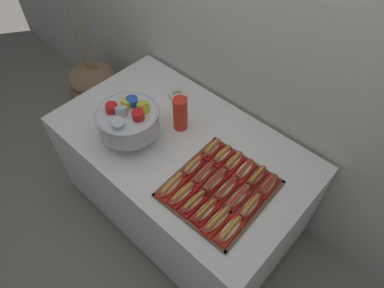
{
  "coord_description": "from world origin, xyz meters",
  "views": [
    {
      "loc": [
        0.93,
        -0.91,
        2.27
      ],
      "look_at": [
        0.06,
        0.03,
        0.76
      ],
      "focal_mm": 31.85,
      "sensor_mm": 36.0,
      "label": 1
    }
  ],
  "objects_px": {
    "hot_dog_15": "(244,170)",
    "punch_bowl": "(128,119)",
    "hot_dog_1": "(182,194)",
    "hot_dog_14": "(233,162)",
    "hot_dog_7": "(203,174)",
    "hot_dog_2": "(194,202)",
    "hot_dog_9": "(226,190)",
    "buffet_table": "(182,177)",
    "floor_vase": "(98,98)",
    "hot_dog_4": "(217,220)",
    "hot_dog_8": "(214,182)",
    "hot_dog_12": "(212,149)",
    "hot_dog_0": "(172,186)",
    "donut": "(178,94)",
    "hot_dog_5": "(230,230)",
    "hot_dog_13": "(222,156)",
    "hot_dog_3": "(205,211)",
    "hot_dog_16": "(256,177)",
    "hot_dog_11": "(250,207)",
    "hot_dog_6": "(192,167)",
    "hot_dog_10": "(238,198)",
    "hot_dog_17": "(268,186)",
    "serving_tray": "(220,189)",
    "cup_stack": "(180,114)"
  },
  "relations": [
    {
      "from": "hot_dog_15",
      "to": "punch_bowl",
      "type": "distance_m",
      "value": 0.7
    },
    {
      "from": "hot_dog_1",
      "to": "hot_dog_14",
      "type": "xyz_separation_m",
      "value": [
        0.06,
        0.33,
        0.0
      ]
    },
    {
      "from": "hot_dog_1",
      "to": "hot_dog_7",
      "type": "bearing_deg",
      "value": 91.85
    },
    {
      "from": "hot_dog_2",
      "to": "hot_dog_9",
      "type": "bearing_deg",
      "value": 67.41
    },
    {
      "from": "buffet_table",
      "to": "hot_dog_2",
      "type": "relative_size",
      "value": 9.25
    },
    {
      "from": "floor_vase",
      "to": "hot_dog_4",
      "type": "distance_m",
      "value": 1.83
    },
    {
      "from": "hot_dog_8",
      "to": "hot_dog_12",
      "type": "distance_m",
      "value": 0.22
    },
    {
      "from": "hot_dog_8",
      "to": "buffet_table",
      "type": "bearing_deg",
      "value": 163.93
    },
    {
      "from": "hot_dog_0",
      "to": "punch_bowl",
      "type": "bearing_deg",
      "value": 167.32
    },
    {
      "from": "punch_bowl",
      "to": "donut",
      "type": "height_order",
      "value": "punch_bowl"
    },
    {
      "from": "hot_dog_5",
      "to": "hot_dog_13",
      "type": "distance_m",
      "value": 0.45
    },
    {
      "from": "hot_dog_3",
      "to": "hot_dog_12",
      "type": "relative_size",
      "value": 1.0
    },
    {
      "from": "hot_dog_3",
      "to": "hot_dog_15",
      "type": "xyz_separation_m",
      "value": [
        -0.01,
        0.33,
        -0.0
      ]
    },
    {
      "from": "buffet_table",
      "to": "hot_dog_16",
      "type": "distance_m",
      "value": 0.63
    },
    {
      "from": "hot_dog_5",
      "to": "hot_dog_9",
      "type": "xyz_separation_m",
      "value": [
        -0.16,
        0.16,
        0.0
      ]
    },
    {
      "from": "hot_dog_11",
      "to": "hot_dog_14",
      "type": "distance_m",
      "value": 0.28
    },
    {
      "from": "hot_dog_6",
      "to": "hot_dog_14",
      "type": "bearing_deg",
      "value": 49.58
    },
    {
      "from": "hot_dog_1",
      "to": "hot_dog_7",
      "type": "distance_m",
      "value": 0.17
    },
    {
      "from": "hot_dog_0",
      "to": "hot_dog_3",
      "type": "bearing_deg",
      "value": 1.85
    },
    {
      "from": "hot_dog_0",
      "to": "hot_dog_1",
      "type": "bearing_deg",
      "value": 1.85
    },
    {
      "from": "hot_dog_5",
      "to": "hot_dog_6",
      "type": "bearing_deg",
      "value": 158.1
    },
    {
      "from": "hot_dog_10",
      "to": "hot_dog_11",
      "type": "distance_m",
      "value": 0.08
    },
    {
      "from": "buffet_table",
      "to": "hot_dog_4",
      "type": "relative_size",
      "value": 8.55
    },
    {
      "from": "hot_dog_13",
      "to": "hot_dog_17",
      "type": "xyz_separation_m",
      "value": [
        0.3,
        0.01,
        -0.0
      ]
    },
    {
      "from": "donut",
      "to": "hot_dog_13",
      "type": "bearing_deg",
      "value": -21.01
    },
    {
      "from": "serving_tray",
      "to": "hot_dog_11",
      "type": "height_order",
      "value": "hot_dog_11"
    },
    {
      "from": "serving_tray",
      "to": "hot_dog_0",
      "type": "height_order",
      "value": "hot_dog_0"
    },
    {
      "from": "buffet_table",
      "to": "hot_dog_3",
      "type": "relative_size",
      "value": 9.96
    },
    {
      "from": "hot_dog_14",
      "to": "punch_bowl",
      "type": "distance_m",
      "value": 0.63
    },
    {
      "from": "buffet_table",
      "to": "hot_dog_0",
      "type": "relative_size",
      "value": 8.36
    },
    {
      "from": "hot_dog_3",
      "to": "hot_dog_13",
      "type": "distance_m",
      "value": 0.36
    },
    {
      "from": "hot_dog_17",
      "to": "hot_dog_9",
      "type": "bearing_deg",
      "value": -130.42
    },
    {
      "from": "hot_dog_6",
      "to": "donut",
      "type": "bearing_deg",
      "value": 141.76
    },
    {
      "from": "hot_dog_4",
      "to": "hot_dog_7",
      "type": "distance_m",
      "value": 0.28
    },
    {
      "from": "hot_dog_8",
      "to": "hot_dog_14",
      "type": "distance_m",
      "value": 0.17
    },
    {
      "from": "hot_dog_6",
      "to": "hot_dog_16",
      "type": "height_order",
      "value": "hot_dog_16"
    },
    {
      "from": "floor_vase",
      "to": "hot_dog_14",
      "type": "xyz_separation_m",
      "value": [
        1.53,
        -0.11,
        0.54
      ]
    },
    {
      "from": "hot_dog_2",
      "to": "hot_dog_7",
      "type": "xyz_separation_m",
      "value": [
        -0.08,
        0.16,
        -0.0
      ]
    },
    {
      "from": "hot_dog_16",
      "to": "hot_dog_17",
      "type": "distance_m",
      "value": 0.08
    },
    {
      "from": "hot_dog_12",
      "to": "hot_dog_14",
      "type": "height_order",
      "value": "hot_dog_14"
    },
    {
      "from": "hot_dog_5",
      "to": "hot_dog_17",
      "type": "distance_m",
      "value": 0.33
    },
    {
      "from": "buffet_table",
      "to": "hot_dog_3",
      "type": "distance_m",
      "value": 0.64
    },
    {
      "from": "hot_dog_0",
      "to": "hot_dog_8",
      "type": "distance_m",
      "value": 0.22
    },
    {
      "from": "hot_dog_6",
      "to": "hot_dog_9",
      "type": "bearing_deg",
      "value": 1.85
    },
    {
      "from": "hot_dog_1",
      "to": "hot_dog_3",
      "type": "distance_m",
      "value": 0.15
    },
    {
      "from": "hot_dog_2",
      "to": "hot_dog_15",
      "type": "height_order",
      "value": "hot_dog_2"
    },
    {
      "from": "hot_dog_17",
      "to": "punch_bowl",
      "type": "relative_size",
      "value": 0.45
    },
    {
      "from": "hot_dog_9",
      "to": "cup_stack",
      "type": "xyz_separation_m",
      "value": [
        -0.5,
        0.19,
        0.08
      ]
    },
    {
      "from": "floor_vase",
      "to": "hot_dog_1",
      "type": "distance_m",
      "value": 1.63
    },
    {
      "from": "buffet_table",
      "to": "hot_dog_2",
      "type": "height_order",
      "value": "hot_dog_2"
    }
  ]
}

